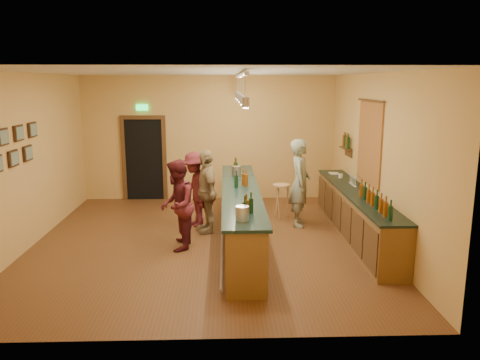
{
  "coord_description": "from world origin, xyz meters",
  "views": [
    {
      "loc": [
        0.39,
        -8.61,
        3.01
      ],
      "look_at": [
        0.68,
        0.2,
        1.18
      ],
      "focal_mm": 35.0,
      "sensor_mm": 36.0,
      "label": 1
    }
  ],
  "objects_px": {
    "customer_b": "(207,191)",
    "customer_c": "(195,189)",
    "customer_a": "(177,205)",
    "bar_stool": "(281,191)",
    "bartender": "(300,183)",
    "back_counter": "(356,214)",
    "tasting_bar": "(241,211)"
  },
  "relations": [
    {
      "from": "customer_a",
      "to": "customer_b",
      "type": "distance_m",
      "value": 1.12
    },
    {
      "from": "back_counter",
      "to": "customer_b",
      "type": "relative_size",
      "value": 2.67
    },
    {
      "from": "tasting_bar",
      "to": "customer_a",
      "type": "xyz_separation_m",
      "value": [
        -1.17,
        -0.35,
        0.23
      ]
    },
    {
      "from": "bartender",
      "to": "customer_b",
      "type": "relative_size",
      "value": 1.09
    },
    {
      "from": "bartender",
      "to": "customer_c",
      "type": "relative_size",
      "value": 1.17
    },
    {
      "from": "bartender",
      "to": "customer_a",
      "type": "xyz_separation_m",
      "value": [
        -2.47,
        -1.4,
        -0.1
      ]
    },
    {
      "from": "customer_a",
      "to": "bar_stool",
      "type": "relative_size",
      "value": 2.1
    },
    {
      "from": "customer_b",
      "to": "bar_stool",
      "type": "relative_size",
      "value": 2.14
    },
    {
      "from": "tasting_bar",
      "to": "bartender",
      "type": "height_order",
      "value": "bartender"
    },
    {
      "from": "bartender",
      "to": "bar_stool",
      "type": "relative_size",
      "value": 2.34
    },
    {
      "from": "customer_a",
      "to": "customer_c",
      "type": "bearing_deg",
      "value": 171.87
    },
    {
      "from": "bar_stool",
      "to": "customer_c",
      "type": "bearing_deg",
      "value": -166.97
    },
    {
      "from": "customer_a",
      "to": "customer_c",
      "type": "xyz_separation_m",
      "value": [
        0.25,
        1.44,
        -0.04
      ]
    },
    {
      "from": "customer_c",
      "to": "customer_b",
      "type": "bearing_deg",
      "value": 5.76
    },
    {
      "from": "tasting_bar",
      "to": "customer_b",
      "type": "relative_size",
      "value": 2.99
    },
    {
      "from": "bar_stool",
      "to": "tasting_bar",
      "type": "bearing_deg",
      "value": -122.2
    },
    {
      "from": "tasting_bar",
      "to": "bar_stool",
      "type": "relative_size",
      "value": 6.42
    },
    {
      "from": "customer_a",
      "to": "customer_c",
      "type": "height_order",
      "value": "customer_a"
    },
    {
      "from": "bar_stool",
      "to": "customer_b",
      "type": "bearing_deg",
      "value": -151.87
    },
    {
      "from": "back_counter",
      "to": "tasting_bar",
      "type": "distance_m",
      "value": 2.29
    },
    {
      "from": "back_counter",
      "to": "customer_a",
      "type": "bearing_deg",
      "value": -171.29
    },
    {
      "from": "back_counter",
      "to": "customer_c",
      "type": "height_order",
      "value": "customer_c"
    },
    {
      "from": "customer_b",
      "to": "back_counter",
      "type": "bearing_deg",
      "value": 64.76
    },
    {
      "from": "bartender",
      "to": "customer_a",
      "type": "bearing_deg",
      "value": 131.27
    },
    {
      "from": "bartender",
      "to": "customer_c",
      "type": "xyz_separation_m",
      "value": [
        -2.23,
        0.04,
        -0.13
      ]
    },
    {
      "from": "tasting_bar",
      "to": "bartender",
      "type": "xyz_separation_m",
      "value": [
        1.3,
        1.05,
        0.32
      ]
    },
    {
      "from": "back_counter",
      "to": "customer_a",
      "type": "distance_m",
      "value": 3.51
    },
    {
      "from": "bartender",
      "to": "bar_stool",
      "type": "height_order",
      "value": "bartender"
    },
    {
      "from": "customer_b",
      "to": "customer_c",
      "type": "height_order",
      "value": "customer_b"
    },
    {
      "from": "bartender",
      "to": "customer_c",
      "type": "height_order",
      "value": "bartender"
    },
    {
      "from": "customer_b",
      "to": "customer_c",
      "type": "bearing_deg",
      "value": -165.78
    },
    {
      "from": "customer_b",
      "to": "customer_c",
      "type": "distance_m",
      "value": 0.51
    }
  ]
}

